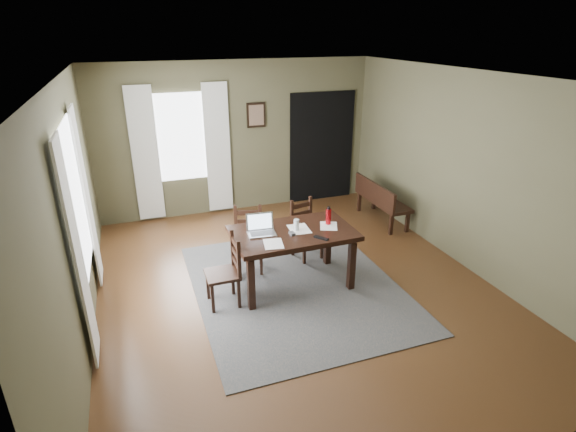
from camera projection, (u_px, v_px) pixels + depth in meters
name	position (u px, v px, depth m)	size (l,w,h in m)	color
ground	(296.00, 286.00, 6.00)	(5.00, 6.00, 0.01)	#492C16
room_shell	(297.00, 155.00, 5.30)	(5.02, 6.02, 2.71)	brown
rug	(296.00, 286.00, 6.00)	(2.60, 3.20, 0.01)	#434343
dining_table	(293.00, 238.00, 5.78)	(1.57, 0.95, 0.78)	black
chair_end	(226.00, 272.00, 5.47)	(0.40, 0.40, 0.91)	black
chair_back_left	(249.00, 240.00, 6.28)	(0.49, 0.49, 0.91)	black
chair_back_right	(306.00, 230.00, 6.63)	(0.46, 0.46, 0.88)	black
bench	(380.00, 198.00, 7.84)	(0.42, 1.30, 0.73)	black
laptop	(261.00, 228.00, 5.67)	(0.37, 0.30, 0.24)	#B7B7BC
computer_mouse	(292.00, 234.00, 5.63)	(0.06, 0.10, 0.03)	#3F3F42
tv_remote	(321.00, 238.00, 5.53)	(0.05, 0.19, 0.02)	black
drinking_glass	(296.00, 225.00, 5.73)	(0.07, 0.07, 0.15)	silver
water_bottle	(328.00, 216.00, 5.90)	(0.08, 0.08, 0.25)	#AD0D13
paper_a	(273.00, 244.00, 5.40)	(0.23, 0.30, 0.00)	white
paper_c	(299.00, 229.00, 5.79)	(0.25, 0.33, 0.00)	white
paper_d	(329.00, 226.00, 5.88)	(0.22, 0.28, 0.00)	white
window_left	(76.00, 202.00, 4.85)	(0.01, 1.30, 1.70)	white
window_back	(181.00, 137.00, 7.71)	(1.00, 0.01, 1.50)	white
curtain_left_near	(78.00, 256.00, 4.24)	(0.03, 0.48, 2.30)	silver
curtain_left_far	(87.00, 199.00, 5.66)	(0.03, 0.48, 2.30)	silver
curtain_back_left	(145.00, 155.00, 7.58)	(0.44, 0.03, 2.30)	silver
curtain_back_right	(218.00, 149.00, 7.97)	(0.44, 0.03, 2.30)	silver
framed_picture	(256.00, 115.00, 8.01)	(0.34, 0.03, 0.44)	black
doorway_back	(322.00, 147.00, 8.68)	(1.30, 0.03, 2.10)	black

